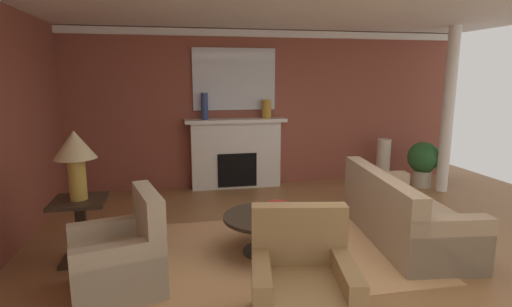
# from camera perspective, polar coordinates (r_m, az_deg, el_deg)

# --- Properties ---
(ground_plane) EXTENTS (9.09, 9.09, 0.00)m
(ground_plane) POSITION_cam_1_polar(r_m,az_deg,el_deg) (4.77, 10.27, -14.18)
(ground_plane) COLOR olive
(wall_fireplace) EXTENTS (7.59, 0.12, 2.82)m
(wall_fireplace) POSITION_cam_1_polar(r_m,az_deg,el_deg) (7.52, 1.25, 6.32)
(wall_fireplace) COLOR brown
(wall_fireplace) RESTS_ON ground_plane
(crown_moulding) EXTENTS (7.59, 0.08, 0.12)m
(crown_moulding) POSITION_cam_1_polar(r_m,az_deg,el_deg) (7.45, 1.43, 16.52)
(crown_moulding) COLOR white
(area_rug) EXTENTS (3.48, 2.24, 0.01)m
(area_rug) POSITION_cam_1_polar(r_m,az_deg,el_deg) (4.82, 1.55, -13.69)
(area_rug) COLOR tan
(area_rug) RESTS_ON ground_plane
(fireplace) EXTENTS (1.80, 0.35, 1.26)m
(fireplace) POSITION_cam_1_polar(r_m,az_deg,el_deg) (7.32, -2.83, -0.27)
(fireplace) COLOR white
(fireplace) RESTS_ON ground_plane
(mantel_mirror) EXTENTS (1.47, 0.04, 1.08)m
(mantel_mirror) POSITION_cam_1_polar(r_m,az_deg,el_deg) (7.30, -3.07, 10.40)
(mantel_mirror) COLOR silver
(sofa) EXTENTS (1.13, 2.19, 0.85)m
(sofa) POSITION_cam_1_polar(r_m,az_deg,el_deg) (5.39, 19.79, -8.28)
(sofa) COLOR tan
(sofa) RESTS_ON ground_plane
(armchair_near_window) EXTENTS (0.97, 0.97, 0.95)m
(armchair_near_window) POSITION_cam_1_polar(r_m,az_deg,el_deg) (4.14, -18.49, -13.98)
(armchair_near_window) COLOR #C1B293
(armchair_near_window) RESTS_ON ground_plane
(armchair_facing_fireplace) EXTENTS (0.93, 0.93, 0.95)m
(armchair_facing_fireplace) POSITION_cam_1_polar(r_m,az_deg,el_deg) (3.43, 6.50, -18.92)
(armchair_facing_fireplace) COLOR #9E7A4C
(armchair_facing_fireplace) RESTS_ON ground_plane
(coffee_table) EXTENTS (1.00, 1.00, 0.45)m
(coffee_table) POSITION_cam_1_polar(r_m,az_deg,el_deg) (4.69, 1.57, -10.02)
(coffee_table) COLOR #2D2319
(coffee_table) RESTS_ON ground_plane
(side_table) EXTENTS (0.56, 0.56, 0.70)m
(side_table) POSITION_cam_1_polar(r_m,az_deg,el_deg) (4.88, -23.37, -9.31)
(side_table) COLOR #2D2319
(side_table) RESTS_ON ground_plane
(table_lamp) EXTENTS (0.44, 0.44, 0.75)m
(table_lamp) POSITION_cam_1_polar(r_m,az_deg,el_deg) (4.67, -24.13, 0.26)
(table_lamp) COLOR #B28E38
(table_lamp) RESTS_ON side_table
(vase_mantel_left) EXTENTS (0.12, 0.12, 0.46)m
(vase_mantel_left) POSITION_cam_1_polar(r_m,az_deg,el_deg) (7.09, -7.26, 6.59)
(vase_mantel_left) COLOR navy
(vase_mantel_left) RESTS_ON fireplace
(vase_tall_corner) EXTENTS (0.25, 0.25, 0.85)m
(vase_tall_corner) POSITION_cam_1_polar(r_m,az_deg,el_deg) (7.96, 17.45, -1.09)
(vase_tall_corner) COLOR beige
(vase_tall_corner) RESTS_ON ground_plane
(vase_mantel_right) EXTENTS (0.17, 0.17, 0.33)m
(vase_mantel_right) POSITION_cam_1_polar(r_m,az_deg,el_deg) (7.26, 1.49, 6.26)
(vase_mantel_right) COLOR #B7892D
(vase_mantel_right) RESTS_ON fireplace
(book_red_cover) EXTENTS (0.29, 0.21, 0.06)m
(book_red_cover) POSITION_cam_1_polar(r_m,az_deg,el_deg) (4.76, 1.12, -7.89)
(book_red_cover) COLOR maroon
(book_red_cover) RESTS_ON coffee_table
(book_art_folio) EXTENTS (0.24, 0.22, 0.05)m
(book_art_folio) POSITION_cam_1_polar(r_m,az_deg,el_deg) (4.79, 3.04, -7.12)
(book_art_folio) COLOR maroon
(book_art_folio) RESTS_ON coffee_table
(book_small_novel) EXTENTS (0.27, 0.23, 0.05)m
(book_small_novel) POSITION_cam_1_polar(r_m,az_deg,el_deg) (4.50, 4.13, -7.70)
(book_small_novel) COLOR navy
(book_small_novel) RESTS_ON coffee_table
(potted_plant) EXTENTS (0.56, 0.56, 0.83)m
(potted_plant) POSITION_cam_1_polar(r_m,az_deg,el_deg) (7.97, 22.47, -0.91)
(potted_plant) COLOR #BCB29E
(potted_plant) RESTS_ON ground_plane
(column_white) EXTENTS (0.20, 0.20, 2.82)m
(column_white) POSITION_cam_1_polar(r_m,az_deg,el_deg) (7.71, 25.40, 5.40)
(column_white) COLOR white
(column_white) RESTS_ON ground_plane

